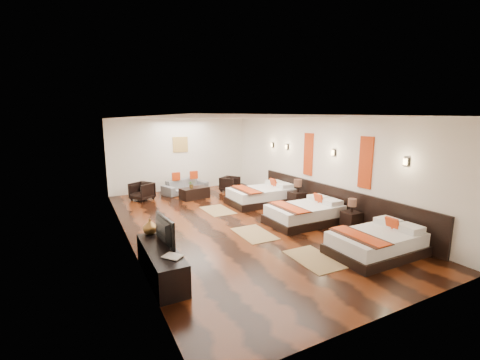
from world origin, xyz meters
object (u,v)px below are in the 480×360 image
tv_console (161,263)px  table_plant (192,184)px  bed_mid (305,213)px  armchair_right (230,184)px  nightstand_a (351,218)px  book (168,259)px  coffee_table (195,193)px  bed_near (377,243)px  figurine (150,226)px  nightstand_b (297,198)px  tv (160,231)px  bed_far (261,195)px  sofa (185,186)px  armchair_left (142,191)px

tv_console → table_plant: size_ratio=6.70×
bed_mid → armchair_right: (-0.13, 4.42, 0.03)m
nightstand_a → tv_console: bearing=-176.1°
bed_mid → armchair_right: size_ratio=3.11×
book → coffee_table: size_ratio=0.30×
bed_near → figurine: size_ratio=6.29×
bed_mid → nightstand_b: nightstand_b is taller
tv → book: tv is taller
nightstand_a → nightstand_b: 2.23m
nightstand_a → tv: bearing=-178.0°
bed_mid → bed_far: bed_far is taller
bed_far → sofa: bearing=122.8°
bed_near → nightstand_b: size_ratio=2.11×
sofa → table_plant: bearing=-114.8°
nightstand_a → coffee_table: size_ratio=0.79×
figurine → armchair_right: figurine is taller
nightstand_b → book: (-4.95, -3.10, 0.24)m
book → armchair_right: armchair_right is taller
armchair_right → table_plant: size_ratio=2.39×
bed_near → sofa: size_ratio=1.09×
bed_far → bed_mid: bearing=-90.0°
bed_near → book: 4.24m
tv_console → figurine: (0.00, 0.80, 0.43)m
bed_near → book: size_ratio=6.35×
bed_near → sofa: (-1.75, 7.31, 0.01)m
table_plant → bed_mid: bearing=-64.6°
tv → figurine: size_ratio=2.89×
figurine → armchair_right: 6.35m
bed_mid → armchair_right: bearing=91.7°
figurine → sofa: (2.44, 5.43, -0.45)m
armchair_left → table_plant: size_ratio=2.53×
bed_mid → armchair_left: bed_mid is taller
tv_console → book: book is taller
armchair_right → nightstand_b: bearing=-109.1°
bed_mid → bed_near: bearing=-90.0°
bed_mid → tv_console: 4.38m
armchair_right → figurine: bearing=-164.9°
bed_near → nightstand_b: 3.71m
nightstand_b → armchair_left: 5.32m
book → armchair_left: bearing=83.2°
bed_near → sofa: bed_near is taller
armchair_left → armchair_right: size_ratio=1.06×
bed_near → bed_far: bed_far is taller
nightstand_b → sofa: nightstand_b is taller
figurine → sofa: 5.97m
armchair_left → figurine: bearing=-40.7°
nightstand_a → armchair_right: bearing=99.4°
tv → book: 0.74m
bed_far → armchair_right: bed_far is taller
bed_near → armchair_left: (-3.44, 6.92, 0.06)m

